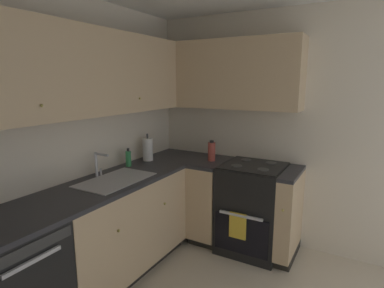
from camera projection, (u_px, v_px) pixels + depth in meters
wall_back at (47, 147)px, 2.52m from camera, size 3.54×0.05×2.48m
wall_right at (314, 134)px, 3.16m from camera, size 0.05×3.58×2.48m
lower_cabinets_back at (117, 228)px, 2.87m from camera, size 1.43×0.62×0.88m
countertop_back at (115, 181)px, 2.77m from camera, size 2.63×0.60×0.03m
lower_cabinets_right at (234, 206)px, 3.38m from camera, size 0.62×1.09×0.88m
countertop_right at (236, 166)px, 3.29m from camera, size 0.60×1.09×0.03m
oven_range at (252, 207)px, 3.29m from camera, size 0.68×0.62×1.06m
upper_cabinets_back at (82, 72)px, 2.52m from camera, size 2.31×0.34×0.71m
upper_cabinets_right at (224, 75)px, 3.33m from camera, size 0.32×1.63×0.71m
sink at (116, 185)px, 2.75m from camera, size 0.67×0.40×0.10m
faucet at (98, 162)px, 2.82m from camera, size 0.07×0.16×0.22m
soap_bottle at (128, 158)px, 3.18m from camera, size 0.06×0.06×0.19m
paper_towel_roll at (148, 149)px, 3.41m from camera, size 0.11×0.11×0.30m
oil_bottle at (212, 151)px, 3.40m from camera, size 0.08×0.08×0.23m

